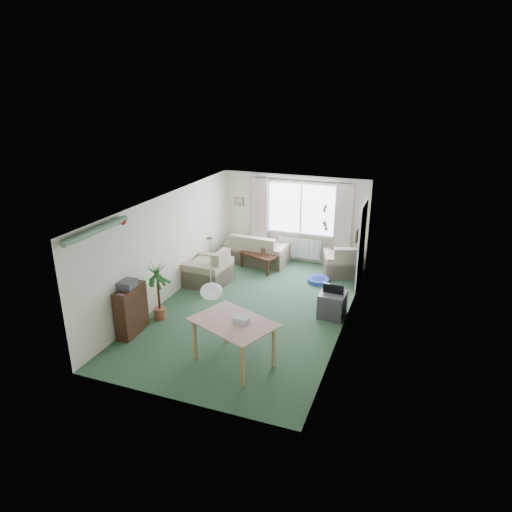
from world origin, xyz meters
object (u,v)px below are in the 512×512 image
(armchair_left, at_px, (208,267))
(houseplant, at_px, (158,291))
(bookshelf, at_px, (131,310))
(pet_bed, at_px, (318,280))
(armchair_corner, at_px, (343,259))
(tv_cube, at_px, (332,304))
(sofa, at_px, (257,248))
(dining_table, at_px, (234,343))
(coffee_table, at_px, (260,261))

(armchair_left, height_order, houseplant, houseplant)
(bookshelf, distance_m, pet_bed, 4.69)
(armchair_corner, xyz_separation_m, bookshelf, (-3.32, -4.44, 0.08))
(tv_cube, bearing_deg, armchair_corner, 98.66)
(sofa, distance_m, dining_table, 4.92)
(armchair_left, distance_m, pet_bed, 2.75)
(coffee_table, distance_m, pet_bed, 1.69)
(coffee_table, bearing_deg, sofa, 117.95)
(armchair_corner, bearing_deg, dining_table, 59.32)
(dining_table, bearing_deg, coffee_table, 104.00)
(bookshelf, height_order, pet_bed, bookshelf)
(sofa, bearing_deg, armchair_corner, -177.58)
(bookshelf, height_order, dining_table, bookshelf)
(bookshelf, bearing_deg, sofa, 74.75)
(sofa, bearing_deg, dining_table, 108.51)
(coffee_table, bearing_deg, armchair_corner, 11.92)
(houseplant, bearing_deg, bookshelf, -105.44)
(houseplant, xyz_separation_m, dining_table, (2.09, -0.97, -0.23))
(coffee_table, bearing_deg, pet_bed, -10.75)
(tv_cube, distance_m, pet_bed, 1.75)
(sofa, distance_m, pet_bed, 2.09)
(armchair_left, height_order, pet_bed, armchair_left)
(pet_bed, bearing_deg, dining_table, -98.45)
(armchair_left, relative_size, coffee_table, 0.99)
(tv_cube, bearing_deg, sofa, 140.32)
(armchair_corner, height_order, dining_table, armchair_corner)
(tv_cube, bearing_deg, armchair_left, 172.57)
(sofa, height_order, pet_bed, sofa)
(sofa, relative_size, dining_table, 1.29)
(bookshelf, xyz_separation_m, houseplant, (0.19, 0.69, 0.15))
(armchair_corner, distance_m, dining_table, 4.83)
(bookshelf, bearing_deg, coffee_table, 70.05)
(armchair_left, bearing_deg, bookshelf, -4.44)
(armchair_left, relative_size, bookshelf, 1.03)
(dining_table, height_order, pet_bed, dining_table)
(houseplant, distance_m, pet_bed, 4.06)
(dining_table, xyz_separation_m, pet_bed, (0.59, 3.96, -0.35))
(coffee_table, height_order, pet_bed, coffee_table)
(armchair_left, xyz_separation_m, pet_bed, (2.53, 1.01, -0.39))
(bookshelf, distance_m, tv_cube, 4.11)
(houseplant, bearing_deg, pet_bed, 48.13)
(armchair_left, xyz_separation_m, dining_table, (1.94, -2.95, -0.05))
(sofa, bearing_deg, houseplant, 81.37)
(dining_table, bearing_deg, pet_bed, 81.55)
(armchair_corner, relative_size, coffee_table, 0.91)
(armchair_left, bearing_deg, dining_table, 36.14)
(armchair_left, distance_m, dining_table, 3.53)
(bookshelf, bearing_deg, pet_bed, 49.03)
(armchair_corner, relative_size, houseplant, 0.72)
(houseplant, bearing_deg, tv_cube, 22.43)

